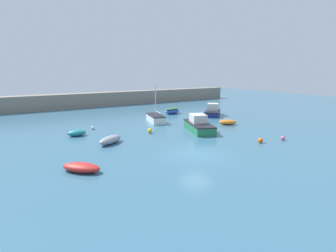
% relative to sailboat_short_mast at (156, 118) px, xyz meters
% --- Properties ---
extents(ground_plane, '(120.00, 120.00, 0.20)m').
position_rel_sailboat_short_mast_xyz_m(ground_plane, '(-3.75, -13.68, -0.62)').
color(ground_plane, '#38667F').
extents(harbor_breakwater, '(64.83, 2.59, 2.62)m').
position_rel_sailboat_short_mast_xyz_m(harbor_breakwater, '(-3.75, 19.76, 0.79)').
color(harbor_breakwater, gray).
rests_on(harbor_breakwater, ground_plane).
extents(sailboat_short_mast, '(2.61, 4.50, 4.85)m').
position_rel_sailboat_short_mast_xyz_m(sailboat_short_mast, '(0.00, 0.00, 0.00)').
color(sailboat_short_mast, white).
rests_on(sailboat_short_mast, ground_plane).
extents(motorboat_with_cabin, '(3.96, 5.96, 1.87)m').
position_rel_sailboat_short_mast_xyz_m(motorboat_with_cabin, '(1.69, -7.13, 0.16)').
color(motorboat_with_cabin, '#287A4C').
rests_on(motorboat_with_cabin, ground_plane).
extents(dinghy_near_pier, '(2.46, 2.14, 0.64)m').
position_rel_sailboat_short_mast_xyz_m(dinghy_near_pier, '(7.00, -6.34, -0.20)').
color(dinghy_near_pier, orange).
rests_on(dinghy_near_pier, ground_plane).
extents(cabin_cruiser_white, '(4.77, 4.71, 1.83)m').
position_rel_sailboat_short_mast_xyz_m(cabin_cruiser_white, '(10.00, -0.03, 0.12)').
color(cabin_cruiser_white, navy).
rests_on(cabin_cruiser_white, ground_plane).
extents(fishing_dinghy_green, '(2.04, 1.37, 0.64)m').
position_rel_sailboat_short_mast_xyz_m(fishing_dinghy_green, '(-10.79, -2.20, -0.20)').
color(fishing_dinghy_green, teal).
rests_on(fishing_dinghy_green, ground_plane).
extents(rowboat_white_midwater, '(2.81, 2.92, 0.60)m').
position_rel_sailboat_short_mast_xyz_m(rowboat_white_midwater, '(-12.89, -12.67, -0.22)').
color(rowboat_white_midwater, red).
rests_on(rowboat_white_midwater, ground_plane).
extents(rowboat_with_red_cover, '(3.05, 1.72, 0.92)m').
position_rel_sailboat_short_mast_xyz_m(rowboat_with_red_cover, '(5.59, 4.61, -0.06)').
color(rowboat_with_red_cover, '#2D56B7').
rests_on(rowboat_with_red_cover, ground_plane).
extents(open_tender_yellow, '(3.03, 2.48, 0.73)m').
position_rel_sailboat_short_mast_xyz_m(open_tender_yellow, '(-8.80, -6.96, -0.15)').
color(open_tender_yellow, gray).
rests_on(open_tender_yellow, ground_plane).
extents(mooring_buoy_pink, '(0.42, 0.42, 0.42)m').
position_rel_sailboat_short_mast_xyz_m(mooring_buoy_pink, '(6.30, -14.78, -0.31)').
color(mooring_buoy_pink, '#EA668C').
rests_on(mooring_buoy_pink, ground_plane).
extents(mooring_buoy_yellow, '(0.52, 0.52, 0.52)m').
position_rel_sailboat_short_mast_xyz_m(mooring_buoy_yellow, '(-3.59, -5.13, -0.26)').
color(mooring_buoy_yellow, yellow).
rests_on(mooring_buoy_yellow, ground_plane).
extents(mooring_buoy_white, '(0.39, 0.39, 0.39)m').
position_rel_sailboat_short_mast_xyz_m(mooring_buoy_white, '(-8.47, -0.03, -0.32)').
color(mooring_buoy_white, white).
rests_on(mooring_buoy_white, ground_plane).
extents(mooring_buoy_orange, '(0.49, 0.49, 0.49)m').
position_rel_sailboat_short_mast_xyz_m(mooring_buoy_orange, '(3.54, -14.30, -0.28)').
color(mooring_buoy_orange, orange).
rests_on(mooring_buoy_orange, ground_plane).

